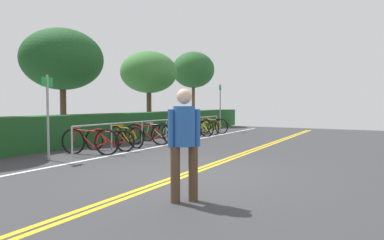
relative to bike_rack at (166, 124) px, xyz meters
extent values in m
cube|color=#353538|center=(-5.13, -3.91, -0.67)|extent=(30.00, 12.75, 0.05)
cube|color=gold|center=(-5.13, -3.99, -0.64)|extent=(27.00, 0.10, 0.00)
cube|color=gold|center=(-5.13, -3.83, -0.64)|extent=(27.00, 0.10, 0.00)
cube|color=white|center=(-5.13, -0.79, -0.64)|extent=(27.00, 0.12, 0.00)
cylinder|color=#9EA0A5|center=(-4.67, 0.00, -0.23)|extent=(0.05, 0.05, 0.82)
cylinder|color=#9EA0A5|center=(-3.11, 0.00, -0.23)|extent=(0.05, 0.05, 0.82)
cylinder|color=#9EA0A5|center=(-1.56, 0.00, -0.23)|extent=(0.05, 0.05, 0.82)
cylinder|color=#9EA0A5|center=(0.00, 0.00, -0.23)|extent=(0.05, 0.05, 0.82)
cylinder|color=#9EA0A5|center=(1.56, 0.00, -0.23)|extent=(0.05, 0.05, 0.82)
cylinder|color=#9EA0A5|center=(3.11, 0.00, -0.23)|extent=(0.05, 0.05, 0.82)
cylinder|color=#9EA0A5|center=(4.67, 0.00, -0.23)|extent=(0.05, 0.05, 0.82)
cylinder|color=#9EA0A5|center=(0.00, 0.00, 0.18)|extent=(9.34, 0.04, 0.04)
torus|color=black|center=(-4.25, 0.43, -0.29)|extent=(0.26, 0.75, 0.77)
torus|color=black|center=(-3.96, -0.60, -0.29)|extent=(0.26, 0.75, 0.77)
cylinder|color=red|center=(-4.14, 0.05, -0.20)|extent=(0.20, 0.60, 0.52)
cylinder|color=red|center=(-4.12, -0.02, 0.03)|extent=(0.23, 0.71, 0.07)
cylinder|color=red|center=(-4.04, -0.30, -0.22)|extent=(0.08, 0.18, 0.47)
cylinder|color=red|center=(-4.01, -0.42, -0.37)|extent=(0.14, 0.38, 0.19)
cylinder|color=red|center=(-3.99, -0.48, -0.14)|extent=(0.11, 0.26, 0.32)
cylinder|color=red|center=(-4.23, 0.38, -0.12)|extent=(0.07, 0.15, 0.35)
cube|color=black|center=(-4.02, -0.37, 0.05)|extent=(0.13, 0.21, 0.05)
cylinder|color=red|center=(-4.22, 0.33, 0.10)|extent=(0.45, 0.15, 0.03)
torus|color=black|center=(-3.35, 0.50, -0.33)|extent=(0.18, 0.67, 0.67)
torus|color=black|center=(-3.15, -0.57, -0.33)|extent=(0.18, 0.67, 0.67)
cylinder|color=red|center=(-3.28, 0.10, -0.26)|extent=(0.15, 0.61, 0.46)
cylinder|color=red|center=(-3.26, 0.03, -0.06)|extent=(0.17, 0.73, 0.07)
cylinder|color=red|center=(-3.21, -0.27, -0.27)|extent=(0.07, 0.18, 0.41)
cylinder|color=red|center=(-3.19, -0.38, -0.40)|extent=(0.11, 0.39, 0.17)
cylinder|color=red|center=(-3.17, -0.45, -0.20)|extent=(0.08, 0.27, 0.29)
cylinder|color=red|center=(-3.34, 0.44, -0.19)|extent=(0.06, 0.15, 0.31)
cube|color=black|center=(-3.20, -0.34, -0.04)|extent=(0.12, 0.21, 0.05)
cylinder|color=red|center=(-3.33, 0.39, 0.01)|extent=(0.46, 0.11, 0.03)
torus|color=black|center=(-2.20, 0.61, -0.30)|extent=(0.19, 0.73, 0.73)
torus|color=black|center=(-2.38, -0.40, -0.30)|extent=(0.19, 0.73, 0.73)
cylinder|color=orange|center=(-2.27, 0.23, -0.22)|extent=(0.14, 0.58, 0.50)
cylinder|color=orange|center=(-2.28, 0.17, 0.00)|extent=(0.16, 0.69, 0.07)
cylinder|color=orange|center=(-2.33, -0.11, -0.24)|extent=(0.07, 0.17, 0.45)
cylinder|color=orange|center=(-2.35, -0.22, -0.38)|extent=(0.10, 0.37, 0.18)
cylinder|color=orange|center=(-2.36, -0.29, -0.16)|extent=(0.08, 0.26, 0.31)
cylinder|color=orange|center=(-2.21, 0.56, -0.14)|extent=(0.06, 0.14, 0.33)
cube|color=black|center=(-2.34, -0.18, 0.01)|extent=(0.11, 0.21, 0.05)
cylinder|color=orange|center=(-2.22, 0.51, 0.07)|extent=(0.46, 0.11, 0.03)
torus|color=black|center=(-1.51, 0.37, -0.29)|extent=(0.31, 0.74, 0.76)
torus|color=black|center=(-1.17, -0.55, -0.29)|extent=(0.31, 0.74, 0.76)
cylinder|color=red|center=(-1.38, 0.02, -0.20)|extent=(0.23, 0.54, 0.52)
cylinder|color=red|center=(-1.36, -0.04, 0.03)|extent=(0.26, 0.64, 0.07)
cylinder|color=red|center=(-1.27, -0.29, -0.22)|extent=(0.09, 0.16, 0.47)
cylinder|color=red|center=(-1.23, -0.39, -0.37)|extent=(0.16, 0.35, 0.19)
cylinder|color=red|center=(-1.21, -0.45, -0.14)|extent=(0.12, 0.24, 0.32)
cylinder|color=red|center=(-1.49, 0.32, -0.12)|extent=(0.08, 0.14, 0.35)
cube|color=black|center=(-1.24, -0.35, 0.04)|extent=(0.14, 0.22, 0.05)
cylinder|color=red|center=(-1.47, 0.28, 0.10)|extent=(0.44, 0.18, 0.03)
torus|color=black|center=(-0.49, 0.57, -0.30)|extent=(0.06, 0.74, 0.74)
torus|color=black|center=(-0.49, -0.49, -0.30)|extent=(0.06, 0.74, 0.74)
cylinder|color=silver|center=(-0.49, 0.17, -0.22)|extent=(0.04, 0.60, 0.50)
cylinder|color=silver|center=(-0.49, 0.10, 0.00)|extent=(0.04, 0.72, 0.07)
cylinder|color=silver|center=(-0.49, -0.19, -0.23)|extent=(0.04, 0.17, 0.45)
cylinder|color=silver|center=(-0.49, -0.31, -0.38)|extent=(0.04, 0.38, 0.19)
cylinder|color=silver|center=(-0.49, -0.37, -0.16)|extent=(0.04, 0.26, 0.31)
cylinder|color=silver|center=(-0.49, 0.51, -0.14)|extent=(0.04, 0.14, 0.33)
cube|color=black|center=(-0.49, -0.26, 0.02)|extent=(0.08, 0.20, 0.05)
cylinder|color=silver|center=(-0.49, 0.46, 0.07)|extent=(0.46, 0.03, 0.03)
torus|color=black|center=(0.55, 0.51, -0.33)|extent=(0.25, 0.66, 0.67)
torus|color=black|center=(0.27, -0.40, -0.33)|extent=(0.25, 0.66, 0.67)
cylinder|color=black|center=(0.44, 0.17, -0.25)|extent=(0.20, 0.53, 0.46)
cylinder|color=black|center=(0.42, 0.11, -0.05)|extent=(0.23, 0.63, 0.07)
cylinder|color=black|center=(0.35, -0.14, -0.27)|extent=(0.08, 0.16, 0.41)
cylinder|color=black|center=(0.32, -0.24, -0.40)|extent=(0.14, 0.34, 0.17)
cylinder|color=black|center=(0.30, -0.30, -0.20)|extent=(0.10, 0.24, 0.28)
cylinder|color=black|center=(0.53, 0.47, -0.19)|extent=(0.07, 0.13, 0.30)
cube|color=black|center=(0.33, -0.20, -0.04)|extent=(0.14, 0.21, 0.05)
cylinder|color=black|center=(0.52, 0.42, 0.01)|extent=(0.45, 0.16, 0.03)
torus|color=black|center=(1.48, 0.48, -0.34)|extent=(0.17, 0.66, 0.66)
torus|color=black|center=(1.29, -0.59, -0.34)|extent=(0.17, 0.66, 0.66)
cylinder|color=#1947B7|center=(1.40, 0.08, -0.26)|extent=(0.14, 0.61, 0.45)
cylinder|color=#1947B7|center=(1.39, 0.01, -0.07)|extent=(0.16, 0.73, 0.07)
cylinder|color=#1947B7|center=(1.34, -0.29, -0.28)|extent=(0.07, 0.18, 0.40)
cylinder|color=#1947B7|center=(1.32, -0.41, -0.41)|extent=(0.10, 0.39, 0.17)
cylinder|color=#1947B7|center=(1.31, -0.47, -0.21)|extent=(0.08, 0.27, 0.28)
cylinder|color=#1947B7|center=(1.47, 0.42, -0.20)|extent=(0.06, 0.15, 0.30)
cube|color=black|center=(1.33, -0.36, -0.05)|extent=(0.11, 0.21, 0.05)
cylinder|color=#1947B7|center=(1.46, 0.37, 0.00)|extent=(0.46, 0.11, 0.03)
torus|color=black|center=(2.46, 0.40, -0.29)|extent=(0.18, 0.76, 0.76)
torus|color=black|center=(2.30, -0.62, -0.29)|extent=(0.18, 0.76, 0.76)
cylinder|color=yellow|center=(2.40, 0.02, -0.20)|extent=(0.13, 0.59, 0.52)
cylinder|color=yellow|center=(2.39, -0.05, 0.03)|extent=(0.15, 0.70, 0.07)
cylinder|color=yellow|center=(2.35, -0.33, -0.22)|extent=(0.06, 0.17, 0.47)
cylinder|color=yellow|center=(2.33, -0.44, -0.37)|extent=(0.10, 0.38, 0.19)
cylinder|color=yellow|center=(2.32, -0.50, -0.14)|extent=(0.08, 0.26, 0.32)
cylinder|color=yellow|center=(2.46, 0.35, -0.12)|extent=(0.06, 0.14, 0.35)
cube|color=black|center=(2.34, -0.39, 0.04)|extent=(0.11, 0.21, 0.05)
cylinder|color=yellow|center=(2.45, 0.30, 0.10)|extent=(0.46, 0.10, 0.03)
torus|color=black|center=(3.31, 0.34, -0.33)|extent=(0.25, 0.67, 0.68)
torus|color=black|center=(3.03, -0.60, -0.33)|extent=(0.25, 0.67, 0.68)
cylinder|color=yellow|center=(3.21, -0.01, -0.25)|extent=(0.19, 0.55, 0.47)
cylinder|color=yellow|center=(3.19, -0.07, -0.05)|extent=(0.22, 0.65, 0.07)
cylinder|color=yellow|center=(3.11, -0.33, -0.27)|extent=(0.08, 0.17, 0.42)
cylinder|color=yellow|center=(3.08, -0.44, -0.40)|extent=(0.14, 0.35, 0.17)
cylinder|color=yellow|center=(3.06, -0.50, -0.19)|extent=(0.10, 0.24, 0.29)
cylinder|color=yellow|center=(3.30, 0.29, -0.18)|extent=(0.07, 0.14, 0.31)
cube|color=black|center=(3.09, -0.39, -0.03)|extent=(0.13, 0.21, 0.05)
cylinder|color=yellow|center=(3.28, 0.25, 0.02)|extent=(0.45, 0.16, 0.03)
torus|color=black|center=(4.18, 0.41, -0.29)|extent=(0.16, 0.76, 0.76)
torus|color=black|center=(4.05, -0.55, -0.29)|extent=(0.16, 0.76, 0.76)
cylinder|color=orange|center=(4.13, 0.05, -0.20)|extent=(0.11, 0.56, 0.52)
cylinder|color=orange|center=(4.12, -0.01, 0.02)|extent=(0.13, 0.66, 0.07)
cylinder|color=orange|center=(4.09, -0.28, -0.22)|extent=(0.06, 0.16, 0.46)
cylinder|color=orange|center=(4.07, -0.38, -0.37)|extent=(0.08, 0.36, 0.19)
cylinder|color=orange|center=(4.06, -0.44, -0.14)|extent=(0.07, 0.24, 0.32)
cylinder|color=orange|center=(4.18, 0.36, -0.12)|extent=(0.05, 0.14, 0.34)
cube|color=black|center=(4.08, -0.34, 0.04)|extent=(0.11, 0.21, 0.05)
cylinder|color=orange|center=(4.17, 0.31, 0.09)|extent=(0.46, 0.09, 0.03)
cylinder|color=#4C3826|center=(-6.99, -4.77, -0.23)|extent=(0.14, 0.14, 0.82)
cylinder|color=#4C3826|center=(-6.79, -4.95, -0.23)|extent=(0.14, 0.14, 0.82)
cylinder|color=#2659A5|center=(-6.89, -4.86, 0.47)|extent=(0.32, 0.32, 0.58)
sphere|color=beige|center=(-6.89, -4.86, 0.91)|extent=(0.22, 0.22, 0.22)
cylinder|color=#2659A5|center=(-7.03, -4.72, 0.44)|extent=(0.09, 0.09, 0.55)
cylinder|color=#2659A5|center=(-6.74, -4.99, 0.44)|extent=(0.09, 0.09, 0.55)
cylinder|color=gray|center=(-5.37, 0.06, 0.45)|extent=(0.06, 0.06, 2.18)
cube|color=#198C33|center=(-5.37, 0.06, 1.36)|extent=(0.36, 0.08, 0.24)
cylinder|color=gray|center=(5.19, 0.04, 0.60)|extent=(0.06, 0.06, 2.48)
cube|color=#198C33|center=(5.19, 0.04, 1.66)|extent=(0.36, 0.09, 0.24)
cube|color=#1C4C21|center=(1.50, 1.90, -0.11)|extent=(18.34, 1.00, 1.07)
cylinder|color=#473323|center=(-1.68, 3.87, 0.43)|extent=(0.24, 0.24, 2.13)
ellipsoid|color=#1C4C21|center=(-1.68, 3.87, 2.59)|extent=(3.23, 3.23, 2.44)
cylinder|color=#473323|center=(3.43, 3.36, 0.43)|extent=(0.25, 0.25, 2.13)
ellipsoid|color=#387533|center=(3.43, 3.36, 2.48)|extent=(2.98, 2.98, 2.18)
cylinder|color=brown|center=(8.88, 3.69, 0.69)|extent=(0.21, 0.21, 2.66)
ellipsoid|color=#235626|center=(8.88, 3.69, 3.09)|extent=(2.82, 2.82, 2.40)
camera|label=1|loc=(-11.14, -7.36, 0.79)|focal=31.83mm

